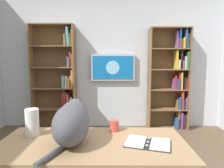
% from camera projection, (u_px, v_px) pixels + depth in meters
% --- Properties ---
extents(wall_back, '(4.52, 0.06, 2.70)m').
position_uv_depth(wall_back, '(111.00, 60.00, 4.00)').
color(wall_back, silver).
rests_on(wall_back, ground).
extents(bookshelf_left, '(0.76, 0.28, 1.97)m').
position_uv_depth(bookshelf_left, '(173.00, 80.00, 3.87)').
color(bookshelf_left, brown).
rests_on(bookshelf_left, ground).
extents(bookshelf_right, '(0.84, 0.28, 2.03)m').
position_uv_depth(bookshelf_right, '(59.00, 81.00, 3.89)').
color(bookshelf_right, brown).
rests_on(bookshelf_right, ground).
extents(wall_mounted_tv, '(0.87, 0.07, 0.52)m').
position_uv_depth(wall_mounted_tv, '(113.00, 68.00, 3.93)').
color(wall_mounted_tv, '#B7B7BC').
extents(desk, '(1.43, 0.67, 0.74)m').
position_uv_depth(desk, '(92.00, 157.00, 1.51)').
color(desk, '#A37F56').
rests_on(desk, ground).
extents(cat, '(0.29, 0.60, 0.33)m').
position_uv_depth(cat, '(72.00, 121.00, 1.51)').
color(cat, '#4C4C51').
rests_on(cat, desk).
extents(open_binder, '(0.38, 0.30, 0.02)m').
position_uv_depth(open_binder, '(148.00, 143.00, 1.48)').
color(open_binder, '#26262B').
rests_on(open_binder, desk).
extents(paper_towel_roll, '(0.11, 0.11, 0.22)m').
position_uv_depth(paper_towel_roll, '(32.00, 122.00, 1.65)').
color(paper_towel_roll, white).
rests_on(paper_towel_roll, desk).
extents(coffee_mug, '(0.08, 0.08, 0.10)m').
position_uv_depth(coffee_mug, '(114.00, 126.00, 1.75)').
color(coffee_mug, '#D84C3F').
rests_on(coffee_mug, desk).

